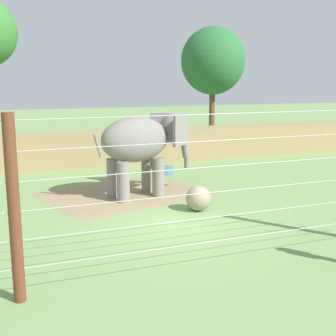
{
  "coord_description": "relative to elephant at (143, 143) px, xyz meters",
  "views": [
    {
      "loc": [
        -5.04,
        -12.55,
        4.58
      ],
      "look_at": [
        0.72,
        2.42,
        1.4
      ],
      "focal_mm": 47.94,
      "sensor_mm": 36.0,
      "label": 1
    }
  ],
  "objects": [
    {
      "name": "water_tub",
      "position": [
        2.17,
        3.63,
        -1.96
      ],
      "size": [
        1.1,
        1.1,
        0.35
      ],
      "color": "slate",
      "rests_on": "ground"
    },
    {
      "name": "enrichment_ball",
      "position": [
        1.17,
        -2.71,
        -1.69
      ],
      "size": [
        0.9,
        0.9,
        0.9
      ],
      "primitive_type": "sphere",
      "color": "gray",
      "rests_on": "ground"
    },
    {
      "name": "embankment_wall",
      "position": [
        -0.3,
        7.17,
        -1.24
      ],
      "size": [
        36.0,
        1.8,
        1.79
      ],
      "primitive_type": "cube",
      "color": "#997F56",
      "rests_on": "ground"
    },
    {
      "name": "elephant",
      "position": [
        0.0,
        0.0,
        0.0
      ],
      "size": [
        4.29,
        2.24,
        3.23
      ],
      "color": "gray",
      "rests_on": "ground"
    },
    {
      "name": "dirt_patch",
      "position": [
        -0.63,
        0.46,
        -2.14
      ],
      "size": [
        7.18,
        6.12,
        0.01
      ],
      "primitive_type": "cube",
      "rotation": [
        0.0,
        0.0,
        0.28
      ],
      "color": "#937F5B",
      "rests_on": "ground"
    },
    {
      "name": "cable_fence",
      "position": [
        -0.3,
        -7.38,
        -0.15
      ],
      "size": [
        10.63,
        0.25,
        3.96
      ],
      "color": "brown",
      "rests_on": "ground"
    },
    {
      "name": "tree_far_left",
      "position": [
        10.23,
        14.43,
        3.78
      ],
      "size": [
        4.8,
        4.8,
        8.46
      ],
      "color": "brown",
      "rests_on": "ground"
    },
    {
      "name": "ground_plane",
      "position": [
        -0.3,
        -4.09,
        -2.14
      ],
      "size": [
        120.0,
        120.0,
        0.0
      ],
      "primitive_type": "plane",
      "color": "#759956"
    }
  ]
}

